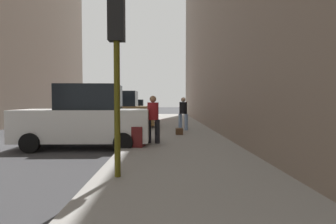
% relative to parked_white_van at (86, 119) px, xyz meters
% --- Properties ---
extents(ground_plane, '(120.00, 120.00, 0.00)m').
position_rel_parked_white_van_xyz_m(ground_plane, '(-2.65, 1.29, -1.03)').
color(ground_plane, '#38383A').
extents(sidewalk, '(4.00, 40.00, 0.15)m').
position_rel_parked_white_van_xyz_m(sidewalk, '(3.35, 1.29, -0.96)').
color(sidewalk, gray).
rests_on(sidewalk, ground_plane).
extents(parked_white_van, '(4.62, 2.11, 2.25)m').
position_rel_parked_white_van_xyz_m(parked_white_van, '(0.00, 0.00, 0.00)').
color(parked_white_van, silver).
rests_on(parked_white_van, ground_plane).
extents(parked_bronze_suv, '(4.61, 2.08, 2.25)m').
position_rel_parked_white_van_xyz_m(parked_bronze_suv, '(0.00, 6.07, 0.00)').
color(parked_bronze_suv, brown).
rests_on(parked_bronze_suv, ground_plane).
extents(parked_red_hatchback, '(4.26, 2.17, 1.79)m').
position_rel_parked_white_van_xyz_m(parked_red_hatchback, '(0.00, 12.32, -0.18)').
color(parked_red_hatchback, '#B2191E').
rests_on(parked_red_hatchback, ground_plane).
extents(fire_hydrant, '(0.42, 0.22, 0.70)m').
position_rel_parked_white_van_xyz_m(fire_hydrant, '(1.80, 3.98, -0.54)').
color(fire_hydrant, red).
rests_on(fire_hydrant, sidewalk).
extents(traffic_light, '(0.32, 0.32, 3.60)m').
position_rel_parked_white_van_xyz_m(traffic_light, '(1.85, -4.15, 1.73)').
color(traffic_light, '#514C0F').
rests_on(traffic_light, sidewalk).
extents(pedestrian_in_red_jacket, '(0.53, 0.48, 1.71)m').
position_rel_parked_white_van_xyz_m(pedestrian_in_red_jacket, '(2.40, 0.03, 0.07)').
color(pedestrian_in_red_jacket, black).
rests_on(pedestrian_in_red_jacket, sidewalk).
extents(pedestrian_in_jeans, '(0.53, 0.50, 1.71)m').
position_rel_parked_white_van_xyz_m(pedestrian_in_jeans, '(3.80, 4.25, 0.07)').
color(pedestrian_in_jeans, '#728CB2').
rests_on(pedestrian_in_jeans, sidewalk).
extents(rolling_suitcase, '(0.43, 0.60, 1.04)m').
position_rel_parked_white_van_xyz_m(rolling_suitcase, '(1.94, -0.65, -0.54)').
color(rolling_suitcase, '#591414').
rests_on(rolling_suitcase, sidewalk).
extents(duffel_bag, '(0.32, 0.44, 0.28)m').
position_rel_parked_white_van_xyz_m(duffel_bag, '(3.49, 2.48, -0.74)').
color(duffel_bag, '#472D19').
rests_on(duffel_bag, sidewalk).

